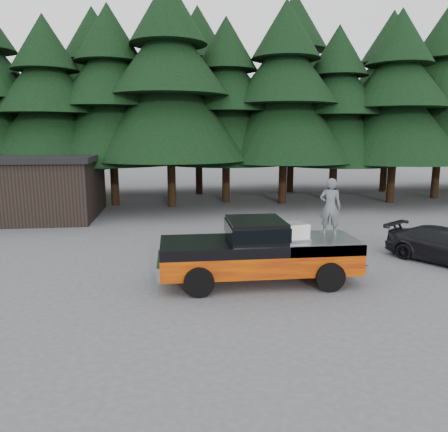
{
  "coord_description": "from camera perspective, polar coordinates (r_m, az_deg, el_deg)",
  "views": [
    {
      "loc": [
        -0.95,
        -11.97,
        4.41
      ],
      "look_at": [
        0.47,
        0.0,
        2.12
      ],
      "focal_mm": 35.0,
      "sensor_mm": 36.0,
      "label": 1
    }
  ],
  "objects": [
    {
      "name": "truck_cab",
      "position": [
        12.87,
        4.17,
        -1.75
      ],
      "size": [
        1.66,
        1.9,
        0.59
      ],
      "primitive_type": "cube",
      "color": "black",
      "rests_on": "pickup_truck"
    },
    {
      "name": "ground",
      "position": [
        12.79,
        -2.12,
        -9.4
      ],
      "size": [
        120.0,
        120.0,
        0.0
      ],
      "primitive_type": "plane",
      "color": "#4A4A4D",
      "rests_on": "ground"
    },
    {
      "name": "parked_car",
      "position": [
        16.85,
        27.18,
        -3.53
      ],
      "size": [
        3.68,
        4.33,
        1.19
      ],
      "primitive_type": "imported",
      "rotation": [
        0.0,
        0.0,
        0.59
      ],
      "color": "black",
      "rests_on": "ground"
    },
    {
      "name": "utility_building",
      "position": [
        25.43,
        -25.23,
        3.55
      ],
      "size": [
        8.4,
        6.4,
        3.3
      ],
      "color": "black",
      "rests_on": "ground"
    },
    {
      "name": "pickup_truck",
      "position": [
        13.13,
        4.55,
        -5.83
      ],
      "size": [
        6.0,
        2.04,
        1.33
      ],
      "primitive_type": null,
      "color": "#DA5E00",
      "rests_on": "ground"
    },
    {
      "name": "treeline",
      "position": [
        29.39,
        -4.24,
        17.22
      ],
      "size": [
        60.15,
        16.05,
        17.5
      ],
      "color": "black",
      "rests_on": "ground"
    },
    {
      "name": "man_on_bed",
      "position": [
        13.62,
        13.7,
        1.16
      ],
      "size": [
        0.76,
        0.64,
        1.76
      ],
      "primitive_type": "imported",
      "rotation": [
        0.0,
        0.0,
        2.73
      ],
      "color": "#565A5E",
      "rests_on": "pickup_truck"
    },
    {
      "name": "air_compressor",
      "position": [
        12.91,
        9.3,
        -2.11
      ],
      "size": [
        0.75,
        0.66,
        0.47
      ],
      "primitive_type": "cube",
      "rotation": [
        0.0,
        0.0,
        0.15
      ],
      "color": "white",
      "rests_on": "pickup_truck"
    }
  ]
}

